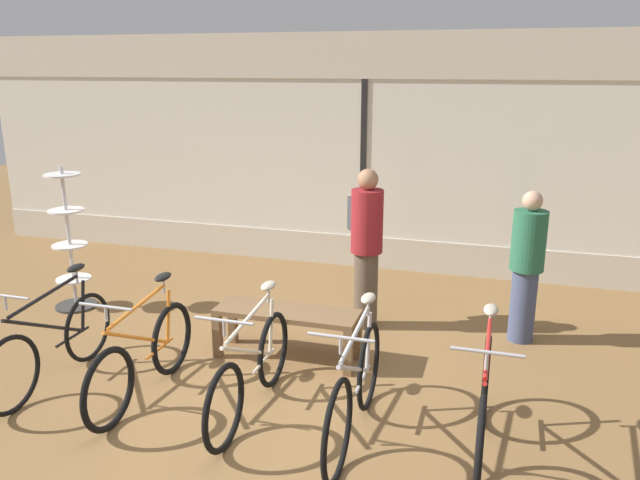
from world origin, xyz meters
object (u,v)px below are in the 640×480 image
bicycle_far_left (53,344)px  customer_by_window (366,243)px  accessory_rack (70,251)px  customer_near_rack (527,264)px  display_bench (287,319)px  bicycle_left (144,357)px  bicycle_right (355,390)px  bicycle_far_right (483,406)px  bicycle_center (252,370)px

bicycle_far_left → customer_by_window: bearing=40.9°
bicycle_far_left → accessory_rack: (-1.03, 1.61, 0.31)m
customer_near_rack → display_bench: bearing=-153.7°
display_bench → customer_near_rack: bearing=26.3°
bicycle_left → bicycle_right: bicycle_right is taller
display_bench → customer_by_window: customer_by_window is taller
bicycle_right → bicycle_far_right: 0.94m
bicycle_far_right → customer_by_window: customer_by_window is taller
display_bench → customer_near_rack: customer_near_rack is taller
bicycle_far_left → display_bench: bicycle_far_left is taller
bicycle_center → accessory_rack: 3.33m
display_bench → bicycle_center: bearing=-86.8°
bicycle_right → bicycle_far_right: bicycle_right is taller
bicycle_far_left → bicycle_left: (0.91, 0.01, -0.01)m
bicycle_left → bicycle_center: size_ratio=0.98×
bicycle_center → customer_near_rack: size_ratio=1.07×
display_bench → customer_near_rack: (2.20, 1.09, 0.42)m
bicycle_right → customer_near_rack: bearing=60.8°
bicycle_far_right → display_bench: size_ratio=1.21×
bicycle_far_right → bicycle_center: bearing=178.3°
bicycle_far_right → display_bench: (-1.89, 1.08, 0.01)m
bicycle_far_right → customer_near_rack: bearing=82.0°
accessory_rack → customer_near_rack: size_ratio=1.06×
bicycle_left → customer_near_rack: 3.81m
accessory_rack → customer_near_rack: 5.09m
bicycle_right → accessory_rack: 4.18m
customer_near_rack → customer_by_window: 1.65m
bicycle_far_right → customer_near_rack: 2.23m
bicycle_far_right → bicycle_far_left: bearing=179.8°
bicycle_far_left → accessory_rack: size_ratio=0.99×
bicycle_left → accessory_rack: (-1.94, 1.61, 0.32)m
accessory_rack → bicycle_left: bearing=-39.6°
bicycle_right → display_bench: (-0.95, 1.14, 0.00)m
bicycle_far_left → customer_near_rack: customer_near_rack is taller
bicycle_far_right → customer_near_rack: size_ratio=1.07×
bicycle_far_left → bicycle_center: bearing=1.3°
bicycle_far_right → customer_by_window: size_ratio=0.97×
bicycle_right → customer_near_rack: (1.24, 2.23, 0.42)m
customer_near_rack → bicycle_right: bearing=-119.2°
bicycle_far_right → accessory_rack: bearing=161.1°
bicycle_right → customer_by_window: 2.24m
bicycle_far_right → accessory_rack: 5.03m
bicycle_left → accessory_rack: bearing=140.4°
bicycle_far_left → bicycle_right: (2.79, -0.07, 0.02)m
bicycle_right → customer_by_window: bearing=100.7°
bicycle_far_left → customer_near_rack: bearing=28.1°
customer_by_window → customer_near_rack: bearing=3.2°
bicycle_center → bicycle_left: bearing=-178.0°
customer_by_window → display_bench: bearing=-119.0°
bicycle_center → bicycle_right: bicycle_right is taller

